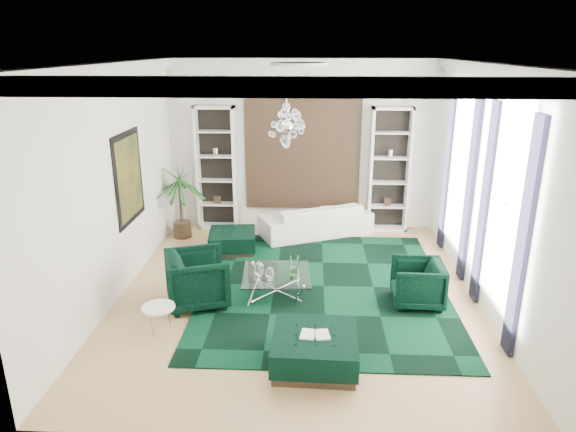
# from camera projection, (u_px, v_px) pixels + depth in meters

# --- Properties ---
(floor) EXTENTS (6.00, 7.00, 0.02)m
(floor) POSITION_uv_depth(u_px,v_px,m) (297.00, 293.00, 8.85)
(floor) COLOR tan
(floor) RESTS_ON ground
(ceiling) EXTENTS (6.00, 7.00, 0.02)m
(ceiling) POSITION_uv_depth(u_px,v_px,m) (299.00, 62.00, 7.65)
(ceiling) COLOR white
(ceiling) RESTS_ON ground
(wall_back) EXTENTS (6.00, 0.02, 3.80)m
(wall_back) POSITION_uv_depth(u_px,v_px,m) (303.00, 146.00, 11.58)
(wall_back) COLOR white
(wall_back) RESTS_ON ground
(wall_front) EXTENTS (6.00, 0.02, 3.80)m
(wall_front) POSITION_uv_depth(u_px,v_px,m) (287.00, 280.00, 4.92)
(wall_front) COLOR white
(wall_front) RESTS_ON ground
(wall_left) EXTENTS (0.02, 7.00, 3.80)m
(wall_left) POSITION_uv_depth(u_px,v_px,m) (114.00, 184.00, 8.39)
(wall_left) COLOR white
(wall_left) RESTS_ON ground
(wall_right) EXTENTS (0.02, 7.00, 3.80)m
(wall_right) POSITION_uv_depth(u_px,v_px,m) (488.00, 188.00, 8.11)
(wall_right) COLOR white
(wall_right) RESTS_ON ground
(crown_molding) EXTENTS (6.00, 7.00, 0.18)m
(crown_molding) POSITION_uv_depth(u_px,v_px,m) (299.00, 70.00, 7.68)
(crown_molding) COLOR white
(crown_molding) RESTS_ON ceiling
(ceiling_medallion) EXTENTS (0.90, 0.90, 0.05)m
(ceiling_medallion) POSITION_uv_depth(u_px,v_px,m) (299.00, 64.00, 7.94)
(ceiling_medallion) COLOR white
(ceiling_medallion) RESTS_ON ceiling
(tapestry) EXTENTS (2.50, 0.06, 2.80)m
(tapestry) POSITION_uv_depth(u_px,v_px,m) (303.00, 146.00, 11.53)
(tapestry) COLOR black
(tapestry) RESTS_ON wall_back
(shelving_left) EXTENTS (0.90, 0.38, 2.80)m
(shelving_left) POSITION_uv_depth(u_px,v_px,m) (216.00, 168.00, 11.63)
(shelving_left) COLOR white
(shelving_left) RESTS_ON floor
(shelving_right) EXTENTS (0.90, 0.38, 2.80)m
(shelving_right) POSITION_uv_depth(u_px,v_px,m) (389.00, 170.00, 11.46)
(shelving_right) COLOR white
(shelving_right) RESTS_ON floor
(painting) EXTENTS (0.04, 1.30, 1.60)m
(painting) POSITION_uv_depth(u_px,v_px,m) (129.00, 178.00, 8.97)
(painting) COLOR black
(painting) RESTS_ON wall_left
(window_near) EXTENTS (0.03, 1.10, 2.90)m
(window_near) POSITION_uv_depth(u_px,v_px,m) (507.00, 205.00, 7.26)
(window_near) COLOR white
(window_near) RESTS_ON wall_right
(curtain_near_a) EXTENTS (0.07, 0.30, 3.25)m
(curtain_near_a) POSITION_uv_depth(u_px,v_px,m) (523.00, 241.00, 6.60)
(curtain_near_a) COLOR black
(curtain_near_a) RESTS_ON floor
(curtain_near_b) EXTENTS (0.07, 0.30, 3.25)m
(curtain_near_b) POSITION_uv_depth(u_px,v_px,m) (485.00, 205.00, 8.08)
(curtain_near_b) COLOR black
(curtain_near_b) RESTS_ON floor
(window_far) EXTENTS (0.03, 1.10, 2.90)m
(window_far) POSITION_uv_depth(u_px,v_px,m) (461.00, 167.00, 9.53)
(window_far) COLOR white
(window_far) RESTS_ON wall_right
(curtain_far_a) EXTENTS (0.07, 0.30, 3.25)m
(curtain_far_a) POSITION_uv_depth(u_px,v_px,m) (470.00, 191.00, 8.88)
(curtain_far_a) COLOR black
(curtain_far_a) RESTS_ON floor
(curtain_far_b) EXTENTS (0.07, 0.30, 3.25)m
(curtain_far_b) POSITION_uv_depth(u_px,v_px,m) (447.00, 170.00, 10.35)
(curtain_far_b) COLOR black
(curtain_far_b) RESTS_ON floor
(rug) EXTENTS (4.20, 5.00, 0.02)m
(rug) POSITION_uv_depth(u_px,v_px,m) (324.00, 287.00, 9.03)
(rug) COLOR black
(rug) RESTS_ON floor
(sofa) EXTENTS (2.63, 1.86, 0.71)m
(sofa) POSITION_uv_depth(u_px,v_px,m) (316.00, 219.00, 11.44)
(sofa) COLOR white
(sofa) RESTS_ON floor
(armchair_left) EXTENTS (1.23, 1.21, 0.89)m
(armchair_left) POSITION_uv_depth(u_px,v_px,m) (198.00, 279.00, 8.33)
(armchair_left) COLOR black
(armchair_left) RESTS_ON floor
(armchair_right) EXTENTS (0.84, 0.82, 0.74)m
(armchair_right) POSITION_uv_depth(u_px,v_px,m) (417.00, 283.00, 8.34)
(armchair_right) COLOR black
(armchair_right) RESTS_ON floor
(coffee_table) EXTENTS (1.20, 1.20, 0.39)m
(coffee_table) POSITION_uv_depth(u_px,v_px,m) (277.00, 284.00, 8.71)
(coffee_table) COLOR white
(coffee_table) RESTS_ON floor
(ottoman_side) EXTENTS (1.02, 1.02, 0.41)m
(ottoman_side) POSITION_uv_depth(u_px,v_px,m) (233.00, 241.00, 10.59)
(ottoman_side) COLOR black
(ottoman_side) RESTS_ON floor
(ottoman_front) EXTENTS (1.14, 1.14, 0.44)m
(ottoman_front) POSITION_uv_depth(u_px,v_px,m) (315.00, 350.00, 6.78)
(ottoman_front) COLOR black
(ottoman_front) RESTS_ON floor
(book) EXTENTS (0.39, 0.26, 0.03)m
(book) POSITION_uv_depth(u_px,v_px,m) (315.00, 334.00, 6.70)
(book) COLOR white
(book) RESTS_ON ottoman_front
(side_table) EXTENTS (0.51, 0.51, 0.47)m
(side_table) POSITION_uv_depth(u_px,v_px,m) (159.00, 322.00, 7.44)
(side_table) COLOR white
(side_table) RESTS_ON floor
(palm) EXTENTS (1.49, 1.49, 2.13)m
(palm) POSITION_uv_depth(u_px,v_px,m) (180.00, 191.00, 11.08)
(palm) COLOR #19541A
(palm) RESTS_ON floor
(chandelier) EXTENTS (0.98, 0.98, 0.71)m
(chandelier) POSITION_uv_depth(u_px,v_px,m) (286.00, 126.00, 7.98)
(chandelier) COLOR white
(chandelier) RESTS_ON ceiling
(table_plant) EXTENTS (0.14, 0.13, 0.21)m
(table_plant) POSITION_uv_depth(u_px,v_px,m) (293.00, 274.00, 8.38)
(table_plant) COLOR #19541A
(table_plant) RESTS_ON coffee_table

